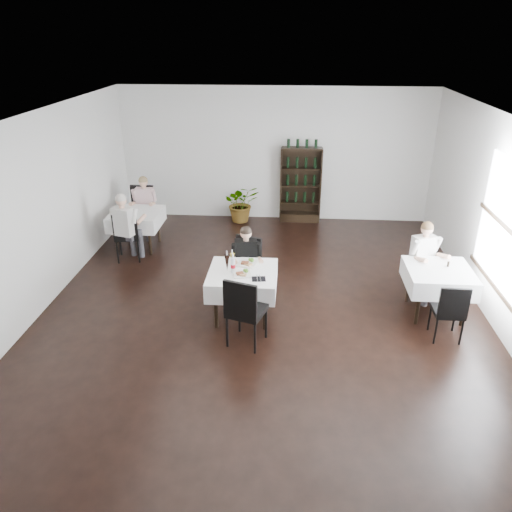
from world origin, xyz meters
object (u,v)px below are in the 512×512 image
at_px(wine_shelf, 301,186).
at_px(main_table, 243,280).
at_px(potted_tree, 241,203).
at_px(diner_main, 247,258).

xyz_separation_m(wine_shelf, main_table, (-0.90, -4.31, -0.23)).
bearing_deg(wine_shelf, potted_tree, -175.16).
xyz_separation_m(main_table, diner_main, (0.01, 0.55, 0.12)).
distance_m(wine_shelf, potted_tree, 1.42).
bearing_deg(diner_main, wine_shelf, 76.73).
height_order(potted_tree, diner_main, diner_main).
relative_size(wine_shelf, diner_main, 1.38).
bearing_deg(potted_tree, main_table, -83.86).
relative_size(main_table, potted_tree, 1.18).
distance_m(potted_tree, diner_main, 3.69).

